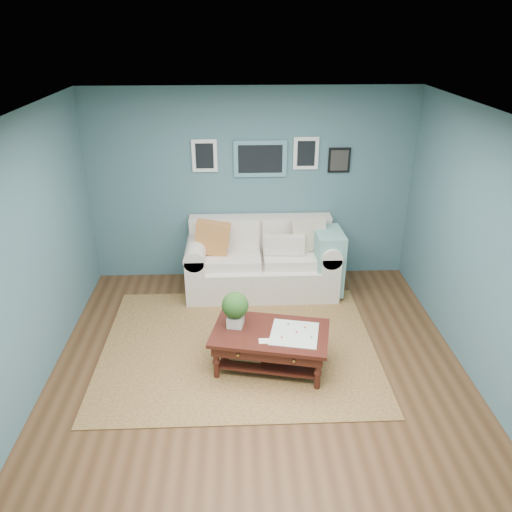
{
  "coord_description": "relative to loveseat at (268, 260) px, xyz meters",
  "views": [
    {
      "loc": [
        -0.21,
        -4.18,
        3.47
      ],
      "look_at": [
        0.0,
        1.0,
        0.99
      ],
      "focal_mm": 35.0,
      "sensor_mm": 36.0,
      "label": 1
    }
  ],
  "objects": [
    {
      "name": "room_shell",
      "position": [
        -0.21,
        -1.97,
        0.92
      ],
      "size": [
        5.0,
        5.02,
        2.7
      ],
      "color": "brown",
      "rests_on": "ground"
    },
    {
      "name": "area_rug",
      "position": [
        -0.43,
        -1.4,
        -0.43
      ],
      "size": [
        3.14,
        2.51,
        0.01
      ],
      "primitive_type": "cube",
      "color": "brown",
      "rests_on": "ground"
    },
    {
      "name": "loveseat",
      "position": [
        0.0,
        0.0,
        0.0
      ],
      "size": [
        2.1,
        0.95,
        1.08
      ],
      "color": "beige",
      "rests_on": "ground"
    },
    {
      "name": "coffee_table",
      "position": [
        -0.15,
        -1.76,
        -0.06
      ],
      "size": [
        1.35,
        0.96,
        0.86
      ],
      "rotation": [
        0.0,
        0.0,
        -0.21
      ],
      "color": "#35130E",
      "rests_on": "ground"
    }
  ]
}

